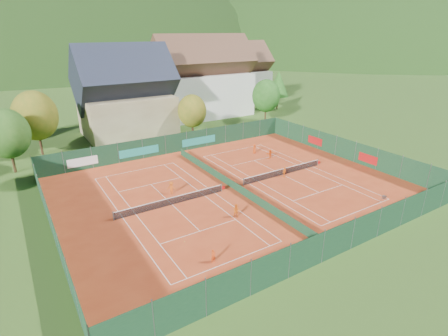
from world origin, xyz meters
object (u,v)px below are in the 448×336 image
at_px(hotel_block_b, 236,77).
at_px(player_right_far_a, 255,149).
at_px(player_left_far, 171,188).
at_px(ball_hopper, 384,197).
at_px(player_right_near, 284,172).
at_px(hotel_block_a, 203,82).
at_px(chalet, 126,98).
at_px(player_left_near, 213,256).
at_px(player_left_mid, 236,211).
at_px(player_right_far_b, 270,154).

bearing_deg(hotel_block_b, player_right_far_a, -119.73).
bearing_deg(hotel_block_b, player_left_far, -131.69).
xyz_separation_m(ball_hopper, player_right_near, (-4.67, 11.34, 0.14)).
bearing_deg(player_right_near, ball_hopper, -90.97).
relative_size(hotel_block_a, ball_hopper, 27.00).
relative_size(hotel_block_b, ball_hopper, 21.60).
distance_m(hotel_block_b, player_right_far_a, 40.68).
distance_m(player_right_near, player_right_far_a, 9.89).
height_order(chalet, ball_hopper, chalet).
distance_m(player_left_near, player_left_far, 14.05).
height_order(chalet, player_left_mid, chalet).
xyz_separation_m(chalet, hotel_block_a, (19.00, 6.00, 0.76)).
bearing_deg(player_left_far, player_right_far_a, -127.71).
bearing_deg(hotel_block_b, chalet, -157.01).
distance_m(hotel_block_a, hotel_block_b, 16.14).
bearing_deg(player_left_far, ball_hopper, 174.44).
height_order(hotel_block_b, player_right_far_b, hotel_block_b).
bearing_deg(player_right_far_a, hotel_block_b, -152.81).
bearing_deg(player_left_near, player_left_far, 72.76).
xyz_separation_m(hotel_block_b, player_right_far_b, (-19.42, -38.06, -5.90)).
distance_m(hotel_block_b, ball_hopper, 58.93).
height_order(hotel_block_a, ball_hopper, hotel_block_a).
xyz_separation_m(player_left_mid, player_right_far_b, (14.15, 12.01, -0.05)).
bearing_deg(player_left_near, player_right_far_a, 39.20).
distance_m(hotel_block_b, player_left_mid, 60.57).
relative_size(chalet, player_left_mid, 10.58).
xyz_separation_m(player_right_near, player_right_far_a, (2.34, 9.61, 0.05)).
xyz_separation_m(chalet, hotel_block_b, (33.00, 14.00, -0.01)).
xyz_separation_m(player_left_near, player_right_far_b, (19.95, 17.17, 0.09)).
bearing_deg(ball_hopper, player_right_far_b, 95.72).
bearing_deg(chalet, player_right_far_a, -58.11).
bearing_deg(player_left_far, hotel_block_a, -93.00).
bearing_deg(player_right_near, player_left_near, -171.34).
relative_size(player_left_mid, player_right_far_a, 1.03).
distance_m(player_left_mid, player_left_far, 9.27).
bearing_deg(chalet, player_right_near, -70.71).
height_order(player_left_mid, player_right_near, player_left_mid).
height_order(player_left_near, player_left_mid, player_left_mid).
xyz_separation_m(hotel_block_b, ball_hopper, (-17.63, -55.90, -6.06)).
xyz_separation_m(chalet, player_right_near, (10.70, -30.57, -5.93)).
xyz_separation_m(player_left_mid, player_right_far_a, (13.61, 15.12, -0.02)).
distance_m(hotel_block_b, player_right_near, 50.19).
relative_size(player_right_near, player_right_far_a, 0.93).
height_order(player_left_mid, player_right_far_b, player_left_mid).
distance_m(hotel_block_a, ball_hopper, 48.52).
bearing_deg(player_left_near, hotel_block_b, 47.46).
bearing_deg(player_left_mid, chalet, 120.60).
relative_size(player_left_mid, player_right_near, 1.10).
distance_m(player_right_near, player_right_far_b, 7.11).
height_order(ball_hopper, player_left_mid, player_left_mid).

